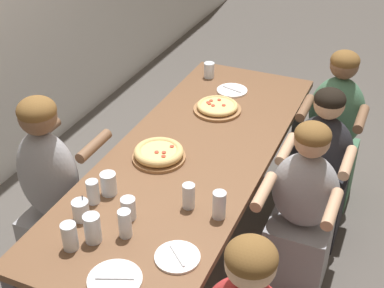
{
  "coord_description": "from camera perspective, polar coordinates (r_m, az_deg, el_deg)",
  "views": [
    {
      "loc": [
        -2.28,
        -0.99,
        2.38
      ],
      "look_at": [
        0.0,
        0.0,
        0.8
      ],
      "focal_mm": 50.0,
      "sensor_mm": 36.0,
      "label": 1
    }
  ],
  "objects": [
    {
      "name": "ground_plane",
      "position": [
        3.44,
        -0.0,
        -11.25
      ],
      "size": [
        18.0,
        18.0,
        0.0
      ],
      "primitive_type": "plane",
      "color": "#514C47",
      "rests_on": "ground"
    },
    {
      "name": "diner_near_center",
      "position": [
        3.0,
        11.59,
        -7.52
      ],
      "size": [
        0.51,
        0.4,
        1.06
      ],
      "rotation": [
        0.0,
        0.0,
        1.57
      ],
      "color": "#99999E",
      "rests_on": "ground"
    },
    {
      "name": "empty_plate_c",
      "position": [
        2.32,
        -1.57,
        -11.96
      ],
      "size": [
        0.2,
        0.2,
        0.02
      ],
      "color": "white",
      "rests_on": "dining_table"
    },
    {
      "name": "empty_plate_a",
      "position": [
        3.63,
        4.3,
        5.72
      ],
      "size": [
        0.21,
        0.21,
        0.02
      ],
      "color": "white",
      "rests_on": "dining_table"
    },
    {
      "name": "pizza_board_main",
      "position": [
        3.37,
        2.72,
        3.93
      ],
      "size": [
        0.3,
        0.3,
        0.05
      ],
      "color": "#996B42",
      "rests_on": "dining_table"
    },
    {
      "name": "pizza_board_second",
      "position": [
        2.9,
        -3.56,
        -1.02
      ],
      "size": [
        0.29,
        0.29,
        0.07
      ],
      "color": "#996B42",
      "rests_on": "dining_table"
    },
    {
      "name": "drinking_glass_a",
      "position": [
        2.51,
        -6.79,
        -6.96
      ],
      "size": [
        0.07,
        0.07,
        0.11
      ],
      "color": "silver",
      "rests_on": "dining_table"
    },
    {
      "name": "diner_near_right",
      "position": [
        3.7,
        14.77,
        0.82
      ],
      "size": [
        0.51,
        0.4,
        1.11
      ],
      "rotation": [
        0.0,
        0.0,
        1.57
      ],
      "color": "#477556",
      "rests_on": "ground"
    },
    {
      "name": "drinking_glass_f",
      "position": [
        2.41,
        -7.1,
        -8.57
      ],
      "size": [
        0.06,
        0.06,
        0.14
      ],
      "color": "silver",
      "rests_on": "dining_table"
    },
    {
      "name": "dining_table",
      "position": [
        3.02,
        -0.0,
        -2.02
      ],
      "size": [
        2.32,
        0.85,
        0.75
      ],
      "color": "brown",
      "rests_on": "ground"
    },
    {
      "name": "drinking_glass_g",
      "position": [
        2.67,
        -8.88,
        -4.35
      ],
      "size": [
        0.08,
        0.08,
        0.12
      ],
      "color": "silver",
      "rests_on": "dining_table"
    },
    {
      "name": "empty_plate_b",
      "position": [
        2.25,
        -8.24,
        -14.13
      ],
      "size": [
        0.23,
        0.23,
        0.02
      ],
      "color": "white",
      "rests_on": "dining_table"
    },
    {
      "name": "diner_far_midleft",
      "position": [
        3.06,
        -14.64,
        -5.69
      ],
      "size": [
        0.51,
        0.4,
        1.17
      ],
      "rotation": [
        0.0,
        0.0,
        -1.57
      ],
      "color": "#99999E",
      "rests_on": "ground"
    },
    {
      "name": "drinking_glass_d",
      "position": [
        2.39,
        -12.92,
        -9.58
      ],
      "size": [
        0.07,
        0.07,
        0.13
      ],
      "color": "silver",
      "rests_on": "dining_table"
    },
    {
      "name": "diner_near_midright",
      "position": [
        3.36,
        13.32,
        -3.16
      ],
      "size": [
        0.51,
        0.4,
        1.05
      ],
      "rotation": [
        0.0,
        0.0,
        1.57
      ],
      "color": "#232328",
      "rests_on": "ground"
    },
    {
      "name": "cocktail_glass_blue",
      "position": [
        2.54,
        -11.76,
        -7.02
      ],
      "size": [
        0.08,
        0.08,
        0.12
      ],
      "color": "silver",
      "rests_on": "dining_table"
    },
    {
      "name": "drinking_glass_h",
      "position": [
        2.62,
        -10.51,
        -5.17
      ],
      "size": [
        0.06,
        0.06,
        0.12
      ],
      "color": "silver",
      "rests_on": "dining_table"
    },
    {
      "name": "drinking_glass_i",
      "position": [
        2.49,
        2.92,
        -6.66
      ],
      "size": [
        0.06,
        0.06,
        0.14
      ],
      "color": "silver",
      "rests_on": "dining_table"
    },
    {
      "name": "drinking_glass_c",
      "position": [
        3.8,
        1.84,
        7.83
      ],
      "size": [
        0.07,
        0.07,
        0.11
      ],
      "color": "silver",
      "rests_on": "dining_table"
    },
    {
      "name": "drinking_glass_b",
      "position": [
        2.41,
        -10.55,
        -9.0
      ],
      "size": [
        0.08,
        0.08,
        0.14
      ],
      "color": "silver",
      "rests_on": "dining_table"
    },
    {
      "name": "drinking_glass_e",
      "position": [
        2.55,
        -0.36,
        -5.68
      ],
      "size": [
        0.06,
        0.06,
        0.13
      ],
      "color": "silver",
      "rests_on": "dining_table"
    }
  ]
}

